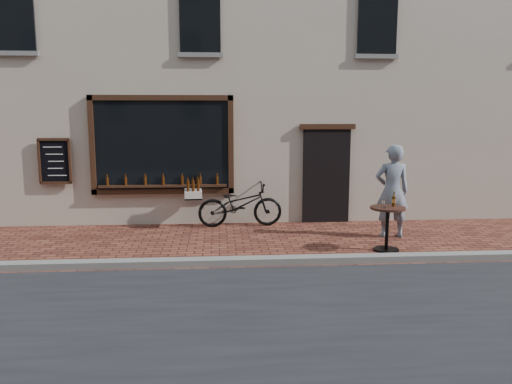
{
  "coord_description": "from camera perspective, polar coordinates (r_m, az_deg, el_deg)",
  "views": [
    {
      "loc": [
        -0.61,
        -8.04,
        2.57
      ],
      "look_at": [
        0.07,
        1.2,
        1.1
      ],
      "focal_mm": 35.0,
      "sensor_mm": 36.0,
      "label": 1
    }
  ],
  "objects": [
    {
      "name": "bistro_table",
      "position": [
        9.68,
        14.8,
        -3.05
      ],
      "size": [
        0.65,
        0.65,
        1.12
      ],
      "color": "black",
      "rests_on": "ground"
    },
    {
      "name": "pedestrian",
      "position": [
        10.73,
        15.29,
        0.1
      ],
      "size": [
        0.74,
        0.52,
        1.94
      ],
      "primitive_type": "imported",
      "rotation": [
        0.0,
        0.0,
        3.06
      ],
      "color": "slate",
      "rests_on": "ground"
    },
    {
      "name": "shop_building",
      "position": [
        14.76,
        -1.9,
        18.48
      ],
      "size": [
        28.0,
        6.2,
        10.0
      ],
      "color": "#C2AF99",
      "rests_on": "ground"
    },
    {
      "name": "kerb",
      "position": [
        8.64,
        0.01,
        -7.88
      ],
      "size": [
        90.0,
        0.25,
        0.12
      ],
      "primitive_type": "cube",
      "color": "slate",
      "rests_on": "ground"
    },
    {
      "name": "ground",
      "position": [
        8.47,
        0.11,
        -8.66
      ],
      "size": [
        90.0,
        90.0,
        0.0
      ],
      "primitive_type": "plane",
      "color": "#4D2118",
      "rests_on": "ground"
    },
    {
      "name": "cargo_bicycle",
      "position": [
        11.38,
        -2.01,
        -1.4
      ],
      "size": [
        2.25,
        0.8,
        1.08
      ],
      "rotation": [
        0.0,
        0.0,
        1.64
      ],
      "color": "black",
      "rests_on": "ground"
    }
  ]
}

